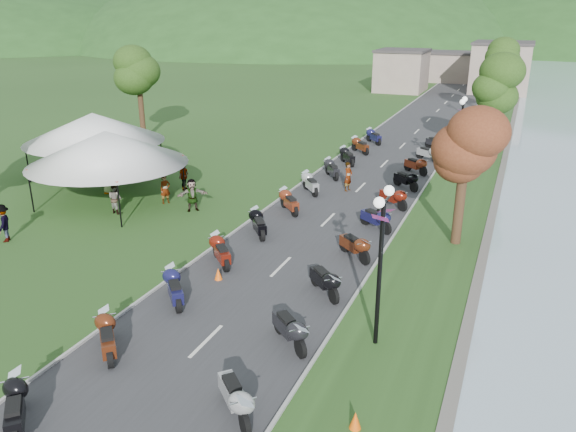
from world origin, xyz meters
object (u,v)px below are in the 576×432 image
(pedestrian_b, at_px, (117,213))
(pedestrian_c, at_px, (6,241))
(vendor_tent_main, at_px, (109,168))
(pedestrian_a, at_px, (166,203))

(pedestrian_b, bearing_deg, pedestrian_c, 79.20)
(vendor_tent_main, height_order, pedestrian_c, vendor_tent_main)
(vendor_tent_main, xyz_separation_m, pedestrian_b, (1.27, -1.25, -2.00))
(pedestrian_a, relative_size, pedestrian_b, 1.00)
(vendor_tent_main, relative_size, pedestrian_a, 3.55)
(vendor_tent_main, xyz_separation_m, pedestrian_a, (2.75, 1.07, -2.00))
(pedestrian_a, bearing_deg, pedestrian_c, -174.86)
(pedestrian_b, relative_size, pedestrian_c, 0.90)
(pedestrian_a, bearing_deg, vendor_tent_main, 142.68)
(pedestrian_b, height_order, pedestrian_c, pedestrian_c)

